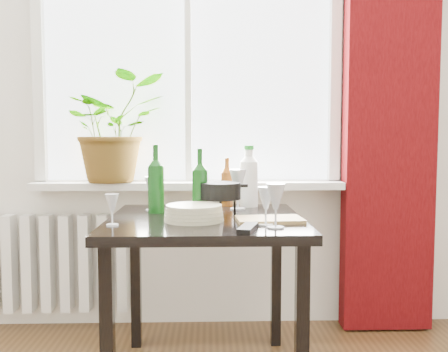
{
  "coord_description": "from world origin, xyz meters",
  "views": [
    {
      "loc": [
        0.12,
        -0.64,
        1.09
      ],
      "look_at": [
        0.18,
        1.55,
        0.92
      ],
      "focal_mm": 40.0,
      "sensor_mm": 36.0,
      "label": 1
    }
  ],
  "objects_px": {
    "table": "(206,238)",
    "cleaning_bottle": "(249,175)",
    "fondue_pot": "(220,198)",
    "wine_bottle_right": "(200,181)",
    "wine_bottle_left": "(156,178)",
    "wineglass_back_center": "(238,189)",
    "wineglass_far_right": "(266,206)",
    "plate_stack": "(194,213)",
    "radiator": "(57,263)",
    "potted_plant": "(114,128)",
    "tv_remote": "(248,228)",
    "bottle_amber": "(227,181)",
    "wineglass_back_left": "(152,193)",
    "wineglass_front_right": "(276,205)",
    "cutting_board": "(269,220)",
    "wineglass_front_left": "(112,210)"
  },
  "relations": [
    {
      "from": "table",
      "to": "cleaning_bottle",
      "type": "relative_size",
      "value": 2.64
    },
    {
      "from": "fondue_pot",
      "to": "wine_bottle_right",
      "type": "bearing_deg",
      "value": 177.01
    },
    {
      "from": "wine_bottle_left",
      "to": "wineglass_back_center",
      "type": "height_order",
      "value": "wine_bottle_left"
    },
    {
      "from": "wineglass_far_right",
      "to": "plate_stack",
      "type": "xyz_separation_m",
      "value": [
        -0.29,
        0.11,
        -0.05
      ]
    },
    {
      "from": "radiator",
      "to": "wineglass_back_center",
      "type": "bearing_deg",
      "value": -21.25
    },
    {
      "from": "potted_plant",
      "to": "tv_remote",
      "type": "xyz_separation_m",
      "value": [
        0.67,
        -0.91,
        -0.39
      ]
    },
    {
      "from": "plate_stack",
      "to": "fondue_pot",
      "type": "xyz_separation_m",
      "value": [
        0.11,
        0.18,
        0.04
      ]
    },
    {
      "from": "radiator",
      "to": "tv_remote",
      "type": "xyz_separation_m",
      "value": [
        1.01,
        -0.95,
        0.37
      ]
    },
    {
      "from": "plate_stack",
      "to": "wineglass_far_right",
      "type": "bearing_deg",
      "value": -21.51
    },
    {
      "from": "potted_plant",
      "to": "bottle_amber",
      "type": "distance_m",
      "value": 0.71
    },
    {
      "from": "potted_plant",
      "to": "radiator",
      "type": "bearing_deg",
      "value": 174.17
    },
    {
      "from": "table",
      "to": "wine_bottle_right",
      "type": "xyz_separation_m",
      "value": [
        -0.03,
        0.08,
        0.24
      ]
    },
    {
      "from": "wineglass_back_left",
      "to": "tv_remote",
      "type": "relative_size",
      "value": 0.96
    },
    {
      "from": "wineglass_front_right",
      "to": "wine_bottle_right",
      "type": "bearing_deg",
      "value": 129.98
    },
    {
      "from": "wine_bottle_right",
      "to": "wineglass_front_right",
      "type": "relative_size",
      "value": 1.71
    },
    {
      "from": "cleaning_bottle",
      "to": "tv_remote",
      "type": "bearing_deg",
      "value": -94.86
    },
    {
      "from": "wineglass_back_left",
      "to": "tv_remote",
      "type": "height_order",
      "value": "wineglass_back_left"
    },
    {
      "from": "plate_stack",
      "to": "wine_bottle_right",
      "type": "bearing_deg",
      "value": 83.15
    },
    {
      "from": "tv_remote",
      "to": "wine_bottle_right",
      "type": "bearing_deg",
      "value": 130.73
    },
    {
      "from": "radiator",
      "to": "cutting_board",
      "type": "relative_size",
      "value": 2.91
    },
    {
      "from": "wine_bottle_left",
      "to": "table",
      "type": "bearing_deg",
      "value": -31.94
    },
    {
      "from": "fondue_pot",
      "to": "cleaning_bottle",
      "type": "bearing_deg",
      "value": 58.2
    },
    {
      "from": "tv_remote",
      "to": "wineglass_far_right",
      "type": "bearing_deg",
      "value": 68.04
    },
    {
      "from": "wineglass_front_right",
      "to": "table",
      "type": "bearing_deg",
      "value": 135.08
    },
    {
      "from": "table",
      "to": "bottle_amber",
      "type": "bearing_deg",
      "value": 73.56
    },
    {
      "from": "wineglass_front_right",
      "to": "wineglass_front_left",
      "type": "xyz_separation_m",
      "value": [
        -0.65,
        0.07,
        -0.02
      ]
    },
    {
      "from": "cleaning_bottle",
      "to": "radiator",
      "type": "bearing_deg",
      "value": 164.51
    },
    {
      "from": "potted_plant",
      "to": "wineglass_back_left",
      "type": "distance_m",
      "value": 0.56
    },
    {
      "from": "bottle_amber",
      "to": "wineglass_back_center",
      "type": "relative_size",
      "value": 1.24
    },
    {
      "from": "wine_bottle_right",
      "to": "plate_stack",
      "type": "height_order",
      "value": "wine_bottle_right"
    },
    {
      "from": "tv_remote",
      "to": "cutting_board",
      "type": "distance_m",
      "value": 0.23
    },
    {
      "from": "table",
      "to": "tv_remote",
      "type": "xyz_separation_m",
      "value": [
        0.16,
        -0.32,
        0.1
      ]
    },
    {
      "from": "wine_bottle_right",
      "to": "wineglass_back_left",
      "type": "bearing_deg",
      "value": 151.24
    },
    {
      "from": "table",
      "to": "wineglass_back_left",
      "type": "xyz_separation_m",
      "value": [
        -0.26,
        0.21,
        0.18
      ]
    },
    {
      "from": "cutting_board",
      "to": "wineglass_front_right",
      "type": "bearing_deg",
      "value": -88.43
    },
    {
      "from": "wineglass_back_center",
      "to": "potted_plant",
      "type": "bearing_deg",
      "value": 151.84
    },
    {
      "from": "plate_stack",
      "to": "tv_remote",
      "type": "xyz_separation_m",
      "value": [
        0.21,
        -0.22,
        -0.02
      ]
    },
    {
      "from": "cutting_board",
      "to": "wineglass_front_left",
      "type": "bearing_deg",
      "value": -172.6
    },
    {
      "from": "wine_bottle_left",
      "to": "wineglass_back_center",
      "type": "relative_size",
      "value": 1.6
    },
    {
      "from": "potted_plant",
      "to": "cleaning_bottle",
      "type": "height_order",
      "value": "potted_plant"
    },
    {
      "from": "radiator",
      "to": "wineglass_back_left",
      "type": "height_order",
      "value": "wineglass_back_left"
    },
    {
      "from": "cleaning_bottle",
      "to": "table",
      "type": "bearing_deg",
      "value": -123.17
    },
    {
      "from": "bottle_amber",
      "to": "wineglass_front_left",
      "type": "bearing_deg",
      "value": -130.32
    },
    {
      "from": "cleaning_bottle",
      "to": "wine_bottle_left",
      "type": "bearing_deg",
      "value": -157.23
    },
    {
      "from": "potted_plant",
      "to": "wineglass_front_left",
      "type": "height_order",
      "value": "potted_plant"
    },
    {
      "from": "bottle_amber",
      "to": "fondue_pot",
      "type": "height_order",
      "value": "bottle_amber"
    },
    {
      "from": "wineglass_front_right",
      "to": "wineglass_back_center",
      "type": "xyz_separation_m",
      "value": [
        -0.12,
        0.51,
        0.01
      ]
    },
    {
      "from": "wine_bottle_right",
      "to": "plate_stack",
      "type": "bearing_deg",
      "value": -96.85
    },
    {
      "from": "wineglass_back_center",
      "to": "cutting_board",
      "type": "xyz_separation_m",
      "value": [
        0.11,
        -0.35,
        -0.09
      ]
    },
    {
      "from": "table",
      "to": "wineglass_back_left",
      "type": "height_order",
      "value": "wineglass_back_left"
    }
  ]
}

